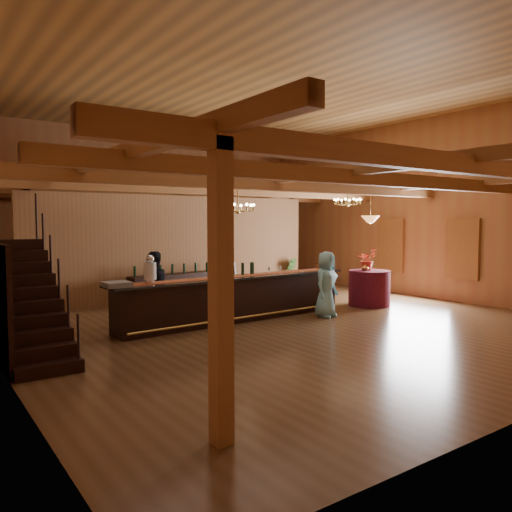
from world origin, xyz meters
TOP-DOWN VIEW (x-y plane):
  - floor at (0.00, 0.00)m, footprint 14.00×14.00m
  - ceiling at (0.00, 0.00)m, footprint 14.00×14.00m
  - wall_back at (0.00, 7.00)m, footprint 12.00×0.10m
  - wall_right at (6.00, 0.00)m, footprint 0.10×14.00m
  - beam_grid at (0.00, 0.51)m, footprint 11.90×13.90m
  - support_posts at (0.00, -0.50)m, footprint 9.20×10.20m
  - partition_wall at (-0.50, 3.50)m, footprint 9.00×0.18m
  - window_right_front at (5.95, -1.60)m, footprint 0.12×1.05m
  - window_right_back at (5.95, 1.00)m, footprint 0.12×1.05m
  - staircase at (-5.45, -0.74)m, footprint 1.00×2.80m
  - backroom_boxes at (-0.29, 5.50)m, footprint 4.10×0.60m
  - tasting_bar at (-0.81, -0.09)m, footprint 6.33×1.12m
  - beverage_dispenser at (-3.00, -0.15)m, footprint 0.26×0.26m
  - glass_rack_tray at (-3.77, -0.29)m, footprint 0.50×0.50m
  - raffle_drum at (1.98, -0.00)m, footprint 0.34×0.24m
  - bar_bottle_0 at (-0.55, 0.04)m, footprint 0.07×0.07m
  - bar_bottle_1 at (-0.28, 0.05)m, footprint 0.07×0.07m
  - bar_bottle_2 at (-0.25, 0.06)m, footprint 0.07×0.07m
  - backbar_shelf at (-0.78, 3.04)m, footprint 3.05×0.82m
  - round_table at (3.34, -0.45)m, footprint 1.14×1.14m
  - chandelier_left at (-0.68, 0.06)m, footprint 0.80×0.80m
  - chandelier_right at (3.48, 0.56)m, footprint 0.80×0.80m
  - pendant_lamp at (3.34, -0.45)m, footprint 0.52×0.52m
  - bartender at (-0.56, 0.75)m, footprint 0.69×0.55m
  - staff_second at (-2.54, 0.78)m, footprint 0.87×0.71m
  - guest at (1.23, -0.97)m, footprint 0.91×0.74m
  - floor_plant at (3.46, 3.26)m, footprint 0.71×0.62m
  - table_flowers at (3.36, -0.34)m, footprint 0.61×0.55m
  - table_vase at (3.20, -0.42)m, footprint 0.18×0.18m

SIDE VIEW (x-z plane):
  - floor at x=0.00m, z-range 0.00..0.00m
  - backbar_shelf at x=-0.78m, z-range 0.00..0.85m
  - round_table at x=3.34m, z-range 0.00..0.98m
  - backroom_boxes at x=-0.29m, z-range -0.02..1.08m
  - tasting_bar at x=-0.81m, z-range 0.00..1.06m
  - floor_plant at x=3.46m, z-range 0.00..1.11m
  - guest at x=1.23m, z-range 0.00..1.61m
  - staff_second at x=-2.54m, z-range 0.00..1.66m
  - bartender at x=-0.56m, z-range 0.00..1.66m
  - staircase at x=-5.45m, z-range 0.00..2.00m
  - glass_rack_tray at x=-3.77m, z-range 1.05..1.15m
  - table_vase at x=3.20m, z-range 0.98..1.29m
  - bar_bottle_0 at x=-0.55m, z-range 1.05..1.35m
  - bar_bottle_1 at x=-0.28m, z-range 1.05..1.35m
  - bar_bottle_2 at x=-0.25m, z-range 1.05..1.35m
  - raffle_drum at x=1.98m, z-range 1.08..1.38m
  - table_flowers at x=3.36m, z-range 0.98..1.58m
  - beverage_dispenser at x=-3.00m, z-range 1.04..1.64m
  - window_right_front at x=5.95m, z-range 0.67..2.42m
  - window_right_back at x=5.95m, z-range 0.67..2.42m
  - partition_wall at x=-0.50m, z-range 0.00..3.10m
  - support_posts at x=0.00m, z-range 0.00..3.20m
  - pendant_lamp at x=3.34m, z-range 1.95..2.85m
  - chandelier_left at x=-0.68m, z-range 2.34..3.02m
  - wall_back at x=0.00m, z-range 0.00..5.50m
  - wall_right at x=6.00m, z-range 0.00..5.50m
  - chandelier_right at x=3.48m, z-range 2.71..3.14m
  - beam_grid at x=0.00m, z-range 3.05..3.44m
  - ceiling at x=0.00m, z-range 5.50..5.50m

